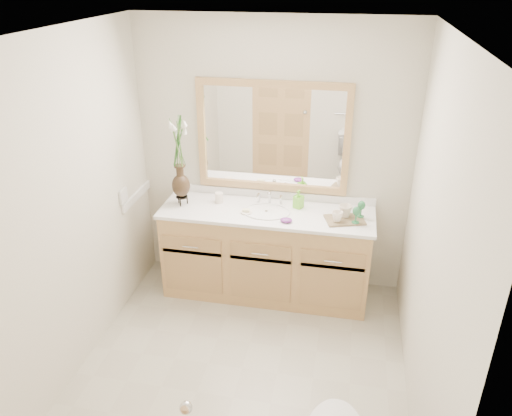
% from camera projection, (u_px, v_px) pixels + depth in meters
% --- Properties ---
extents(floor, '(2.60, 2.60, 0.00)m').
position_uv_depth(floor, '(242.00, 368.00, 3.76)').
color(floor, '#B9B59E').
rests_on(floor, ground).
extents(ceiling, '(2.40, 2.60, 0.02)m').
position_uv_depth(ceiling, '(237.00, 34.00, 2.70)').
color(ceiling, white).
rests_on(ceiling, wall_back).
extents(wall_back, '(2.40, 0.02, 2.40)m').
position_uv_depth(wall_back, '(273.00, 159.00, 4.37)').
color(wall_back, silver).
rests_on(wall_back, floor).
extents(wall_front, '(2.40, 0.02, 2.40)m').
position_uv_depth(wall_front, '(171.00, 374.00, 2.08)').
color(wall_front, silver).
rests_on(wall_front, floor).
extents(wall_left, '(0.02, 2.60, 2.40)m').
position_uv_depth(wall_left, '(70.00, 212.00, 3.43)').
color(wall_left, silver).
rests_on(wall_left, floor).
extents(wall_right, '(0.02, 2.60, 2.40)m').
position_uv_depth(wall_right, '(433.00, 247.00, 3.02)').
color(wall_right, silver).
rests_on(wall_right, floor).
extents(vanity, '(1.80, 0.55, 0.80)m').
position_uv_depth(vanity, '(266.00, 254.00, 4.47)').
color(vanity, tan).
rests_on(vanity, floor).
extents(counter, '(1.84, 0.57, 0.03)m').
position_uv_depth(counter, '(267.00, 212.00, 4.29)').
color(counter, white).
rests_on(counter, vanity).
extents(sink, '(0.38, 0.34, 0.23)m').
position_uv_depth(sink, '(266.00, 217.00, 4.29)').
color(sink, white).
rests_on(sink, counter).
extents(mirror, '(1.32, 0.04, 0.97)m').
position_uv_depth(mirror, '(273.00, 137.00, 4.26)').
color(mirror, white).
rests_on(mirror, wall_back).
extents(switch_plate, '(0.02, 0.12, 0.12)m').
position_uv_depth(switch_plate, '(123.00, 196.00, 4.20)').
color(switch_plate, white).
rests_on(switch_plate, wall_left).
extents(door, '(0.80, 0.03, 2.00)m').
position_uv_depth(door, '(112.00, 395.00, 2.23)').
color(door, tan).
rests_on(door, floor).
extents(flower_vase, '(0.18, 0.18, 0.76)m').
position_uv_depth(flower_vase, '(178.00, 149.00, 4.17)').
color(flower_vase, black).
rests_on(flower_vase, counter).
extents(tumbler, '(0.07, 0.07, 0.09)m').
position_uv_depth(tumbler, '(219.00, 198.00, 4.42)').
color(tumbler, white).
rests_on(tumbler, counter).
extents(soap_dish, '(0.10, 0.10, 0.03)m').
position_uv_depth(soap_dish, '(246.00, 212.00, 4.25)').
color(soap_dish, white).
rests_on(soap_dish, counter).
extents(soap_bottle, '(0.09, 0.09, 0.15)m').
position_uv_depth(soap_bottle, '(299.00, 200.00, 4.31)').
color(soap_bottle, '#72DB33').
rests_on(soap_bottle, counter).
extents(purple_dish, '(0.11, 0.09, 0.04)m').
position_uv_depth(purple_dish, '(286.00, 220.00, 4.09)').
color(purple_dish, '#6C297D').
rests_on(purple_dish, counter).
extents(tray, '(0.36, 0.29, 0.02)m').
position_uv_depth(tray, '(345.00, 220.00, 4.12)').
color(tray, brown).
rests_on(tray, counter).
extents(mug_left, '(0.10, 0.09, 0.09)m').
position_uv_depth(mug_left, '(337.00, 216.00, 4.06)').
color(mug_left, white).
rests_on(mug_left, tray).
extents(mug_right, '(0.15, 0.15, 0.11)m').
position_uv_depth(mug_right, '(345.00, 211.00, 4.13)').
color(mug_right, white).
rests_on(mug_right, tray).
extents(goblet_front, '(0.06, 0.06, 0.14)m').
position_uv_depth(goblet_front, '(356.00, 212.00, 4.01)').
color(goblet_front, '#26723E').
rests_on(goblet_front, tray).
extents(goblet_back, '(0.06, 0.06, 0.14)m').
position_uv_depth(goblet_back, '(361.00, 206.00, 4.11)').
color(goblet_back, '#26723E').
rests_on(goblet_back, tray).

